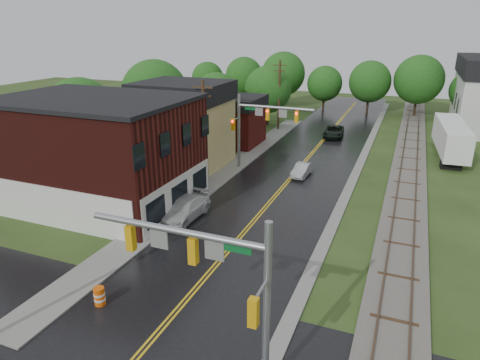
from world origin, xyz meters
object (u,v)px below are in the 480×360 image
Objects in this scene: utility_pole_c at (279,94)px; utility_pole_b at (204,131)px; tree_left_c at (217,97)px; pickup_white at (185,209)px; brick_building at (97,151)px; semi_trailer at (451,137)px; traffic_signal_far at (260,120)px; tree_left_a at (82,115)px; traffic_signal_near at (212,268)px; suv_dark at (334,132)px; construction_barrel at (100,296)px; tree_left_b at (156,95)px; sedan_silver at (302,170)px; tree_left_e at (269,91)px.

utility_pole_b is at bearing -90.00° from utility_pole_c.
pickup_white is (9.05, -25.34, -3.76)m from tree_left_c.
brick_building is 35.38m from semi_trailer.
traffic_signal_far is 1.42× the size of pickup_white.
tree_left_a reaches higher than semi_trailer.
traffic_signal_near is 41.01m from suv_dark.
brick_building is 14.47m from construction_barrel.
tree_left_b reaches higher than utility_pole_c.
pickup_white is (2.00, -7.44, -3.97)m from utility_pole_b.
sedan_silver is at bearing 78.57° from construction_barrel.
tree_left_c is 19.98m from sedan_silver.
utility_pole_b is at bearing 117.19° from traffic_signal_near.
construction_barrel is at bearing -97.82° from sedan_silver.
traffic_signal_near is 0.85× the size of tree_left_a.
utility_pole_c is at bearing 165.39° from semi_trailer.
tree_left_b reaches higher than tree_left_a.
tree_left_a is 8.83× the size of construction_barrel.
tree_left_b is at bearing 129.38° from pickup_white.
pickup_white is 5.27× the size of construction_barrel.
tree_left_a is at bearing -162.80° from sedan_silver.
tree_left_b reaches higher than brick_building.
pickup_white is at bearing -26.00° from tree_left_a.
tree_left_c is at bearing -174.37° from suv_dark.
tree_left_c is at bearing 111.49° from utility_pole_b.
pickup_white is at bearing -3.29° from brick_building.
tree_left_e is at bearing 99.78° from pickup_white.
brick_building is 9.03m from utility_pole_b.
utility_pole_c reaches higher than sedan_silver.
semi_trailer is (27.61, -1.26, -2.33)m from tree_left_c.
pickup_white is at bearing -110.81° from sedan_silver.
suv_dark is 0.96× the size of pickup_white.
semi_trailer is (26.25, 23.64, -1.97)m from brick_building.
utility_pole_b is 23.99m from tree_left_e.
traffic_signal_far is 0.90× the size of tree_left_e.
tree_left_a is 0.89× the size of tree_left_b.
utility_pole_c is 21.41m from semi_trailer.
tree_left_e reaches higher than suv_dark.
tree_left_a is at bearing -114.62° from tree_left_e.
tree_left_a is 1.68× the size of pickup_white.
traffic_signal_far is 0.64× the size of semi_trailer.
tree_left_b is at bearing -122.74° from tree_left_e.
tree_left_a is at bearing -101.31° from tree_left_b.
utility_pole_b is 9.94m from sedan_silver.
tree_left_c is (-1.36, 24.90, 0.36)m from brick_building.
brick_building is at bearing 140.83° from traffic_signal_near.
sedan_silver is 23.35m from construction_barrel.
tree_left_c is at bearing 177.39° from semi_trailer.
tree_left_a reaches higher than tree_left_e.
tree_left_a is 26.40m from tree_left_e.
traffic_signal_far is 0.96× the size of tree_left_c.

